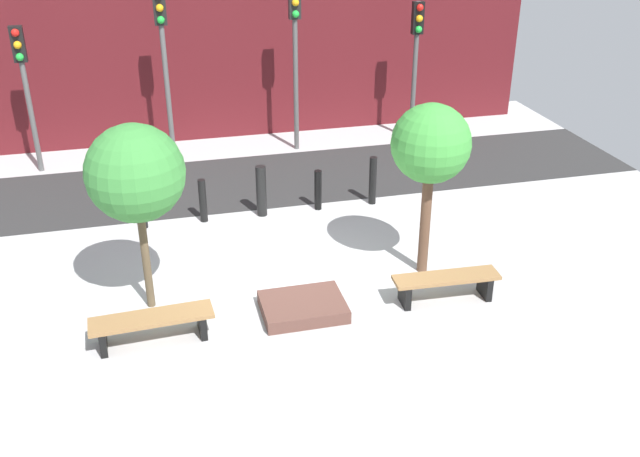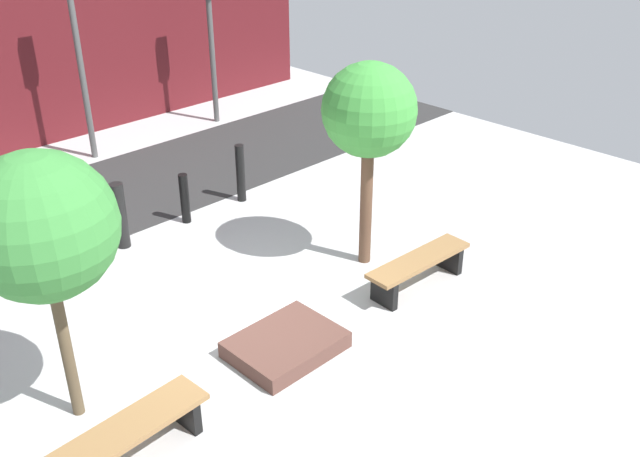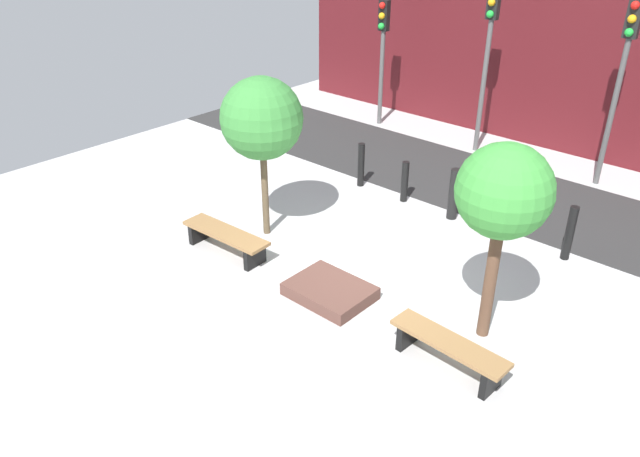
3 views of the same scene
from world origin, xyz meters
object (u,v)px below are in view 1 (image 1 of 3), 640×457
bollard_left (203,201)px  planter_bed (303,307)px  traffic_light_west (23,73)px  bench_left (152,323)px  traffic_light_mid_east (295,39)px  traffic_light_east (416,46)px  bench_right (446,283)px  tree_behind_right_bench (431,146)px  bollard_right (318,190)px  tree_behind_left_bench (135,174)px  bollard_far_right (373,181)px  bollard_far_left (142,204)px  traffic_light_mid_west (163,46)px  bollard_center (261,191)px

bollard_left → planter_bed: bearing=-72.5°
traffic_light_west → planter_bed: bearing=-58.0°
bench_left → traffic_light_mid_east: size_ratio=0.46×
traffic_light_east → traffic_light_west: bearing=-180.0°
bench_left → bench_right: 4.67m
tree_behind_right_bench → bollard_right: 3.68m
planter_bed → tree_behind_left_bench: size_ratio=0.43×
bench_right → bollard_far_right: bearing=92.5°
planter_bed → bollard_far_left: 4.44m
planter_bed → bench_left: bearing=-175.1°
traffic_light_west → traffic_light_mid_west: (3.08, 0.00, 0.42)m
tree_behind_left_bench → tree_behind_right_bench: bearing=0.0°
tree_behind_left_bench → bollard_center: bearing=51.5°
traffic_light_mid_west → traffic_light_east: bearing=-0.0°
bollard_center → planter_bed: bearing=-90.0°
planter_bed → bollard_far_right: bollard_far_right is taller
bench_left → bollard_center: size_ratio=1.72×
bench_right → bollard_far_right: size_ratio=1.69×
bench_left → planter_bed: (2.33, 0.20, -0.21)m
bench_left → traffic_light_mid_east: bearing=60.1°
bollard_far_right → traffic_light_west: (-6.97, 3.65, 1.80)m
bollard_far_left → traffic_light_mid_east: bearing=43.1°
traffic_light_mid_east → bollard_far_left: bearing=-136.9°
traffic_light_east → bollard_center: bearing=-141.6°
traffic_light_east → traffic_light_mid_west: bearing=180.0°
bollard_far_left → bollard_right: bollard_far_left is taller
bench_left → bench_right: bearing=-2.9°
traffic_light_mid_west → bollard_far_left: bearing=-102.7°
traffic_light_west → traffic_light_mid_east: traffic_light_mid_east is taller
bollard_far_left → bollard_far_right: 4.72m
bollard_left → traffic_light_west: bearing=133.2°
bollard_far_left → traffic_light_mid_east: size_ratio=0.25×
planter_bed → traffic_light_mid_west: 8.00m
bollard_left → bollard_far_left: bearing=180.0°
traffic_light_east → traffic_light_mid_east: bearing=180.0°
bench_left → tree_behind_left_bench: 2.22m
traffic_light_mid_east → bollard_left: bearing=-126.6°
bench_left → bollard_far_right: bearing=37.2°
tree_behind_left_bench → bollard_center: size_ratio=2.87×
tree_behind_left_bench → traffic_light_mid_east: (3.87, 6.59, 0.45)m
bench_left → bollard_far_right: 6.13m
tree_behind_right_bench → traffic_light_east: 6.97m
bollard_right → bollard_far_right: bearing=0.0°
bench_right → bollard_center: bearing=123.5°
traffic_light_mid_west → planter_bed: bearing=-78.3°
planter_bed → traffic_light_east: 9.02m
traffic_light_west → traffic_light_mid_east: 6.17m
bollard_right → bench_left: bearing=-131.7°
bollard_left → bollard_center: bollard_center is taller
tree_behind_right_bench → bench_right: bearing=-90.0°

